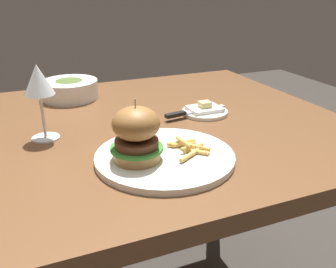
{
  "coord_description": "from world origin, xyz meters",
  "views": [
    {
      "loc": [
        -0.23,
        -0.87,
        1.09
      ],
      "look_at": [
        0.06,
        -0.19,
        0.78
      ],
      "focal_mm": 40.0,
      "sensor_mm": 36.0,
      "label": 1
    }
  ],
  "objects_px": {
    "bread_plate": "(204,112)",
    "table_knife": "(190,112)",
    "main_plate": "(165,157)",
    "burger_sandwich": "(136,134)",
    "soup_bowl": "(70,89)",
    "wine_glass": "(38,83)",
    "butter_dish": "(205,110)"
  },
  "relations": [
    {
      "from": "burger_sandwich",
      "to": "soup_bowl",
      "type": "xyz_separation_m",
      "value": [
        -0.05,
        0.52,
        -0.04
      ]
    },
    {
      "from": "bread_plate",
      "to": "soup_bowl",
      "type": "relative_size",
      "value": 0.73
    },
    {
      "from": "wine_glass",
      "to": "main_plate",
      "type": "bearing_deg",
      "value": -44.78
    },
    {
      "from": "bread_plate",
      "to": "butter_dish",
      "type": "height_order",
      "value": "butter_dish"
    },
    {
      "from": "main_plate",
      "to": "burger_sandwich",
      "type": "xyz_separation_m",
      "value": [
        -0.06,
        -0.0,
        0.06
      ]
    },
    {
      "from": "main_plate",
      "to": "table_knife",
      "type": "height_order",
      "value": "table_knife"
    },
    {
      "from": "burger_sandwich",
      "to": "bread_plate",
      "type": "height_order",
      "value": "burger_sandwich"
    },
    {
      "from": "burger_sandwich",
      "to": "soup_bowl",
      "type": "distance_m",
      "value": 0.52
    },
    {
      "from": "bread_plate",
      "to": "butter_dish",
      "type": "relative_size",
      "value": 1.43
    },
    {
      "from": "burger_sandwich",
      "to": "soup_bowl",
      "type": "relative_size",
      "value": 0.73
    },
    {
      "from": "bread_plate",
      "to": "soup_bowl",
      "type": "bearing_deg",
      "value": 137.52
    },
    {
      "from": "wine_glass",
      "to": "bread_plate",
      "type": "bearing_deg",
      "value": 1.46
    },
    {
      "from": "soup_bowl",
      "to": "wine_glass",
      "type": "bearing_deg",
      "value": -109.49
    },
    {
      "from": "bread_plate",
      "to": "table_knife",
      "type": "height_order",
      "value": "table_knife"
    },
    {
      "from": "butter_dish",
      "to": "soup_bowl",
      "type": "distance_m",
      "value": 0.44
    },
    {
      "from": "main_plate",
      "to": "burger_sandwich",
      "type": "distance_m",
      "value": 0.09
    },
    {
      "from": "butter_dish",
      "to": "soup_bowl",
      "type": "height_order",
      "value": "soup_bowl"
    },
    {
      "from": "table_knife",
      "to": "soup_bowl",
      "type": "distance_m",
      "value": 0.41
    },
    {
      "from": "main_plate",
      "to": "bread_plate",
      "type": "bearing_deg",
      "value": 46.55
    },
    {
      "from": "main_plate",
      "to": "table_knife",
      "type": "xyz_separation_m",
      "value": [
        0.16,
        0.22,
        0.01
      ]
    },
    {
      "from": "wine_glass",
      "to": "soup_bowl",
      "type": "relative_size",
      "value": 1.01
    },
    {
      "from": "main_plate",
      "to": "butter_dish",
      "type": "xyz_separation_m",
      "value": [
        0.21,
        0.22,
        0.0
      ]
    },
    {
      "from": "main_plate",
      "to": "bread_plate",
      "type": "xyz_separation_m",
      "value": [
        0.21,
        0.23,
        -0.0
      ]
    },
    {
      "from": "main_plate",
      "to": "burger_sandwich",
      "type": "bearing_deg",
      "value": -178.54
    },
    {
      "from": "wine_glass",
      "to": "bread_plate",
      "type": "xyz_separation_m",
      "value": [
        0.43,
        0.01,
        -0.13
      ]
    },
    {
      "from": "main_plate",
      "to": "burger_sandwich",
      "type": "height_order",
      "value": "burger_sandwich"
    },
    {
      "from": "main_plate",
      "to": "soup_bowl",
      "type": "distance_m",
      "value": 0.53
    },
    {
      "from": "main_plate",
      "to": "soup_bowl",
      "type": "relative_size",
      "value": 1.66
    },
    {
      "from": "bread_plate",
      "to": "table_knife",
      "type": "relative_size",
      "value": 0.66
    },
    {
      "from": "bread_plate",
      "to": "soup_bowl",
      "type": "distance_m",
      "value": 0.44
    },
    {
      "from": "butter_dish",
      "to": "table_knife",
      "type": "bearing_deg",
      "value": -175.18
    },
    {
      "from": "main_plate",
      "to": "burger_sandwich",
      "type": "relative_size",
      "value": 2.29
    }
  ]
}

